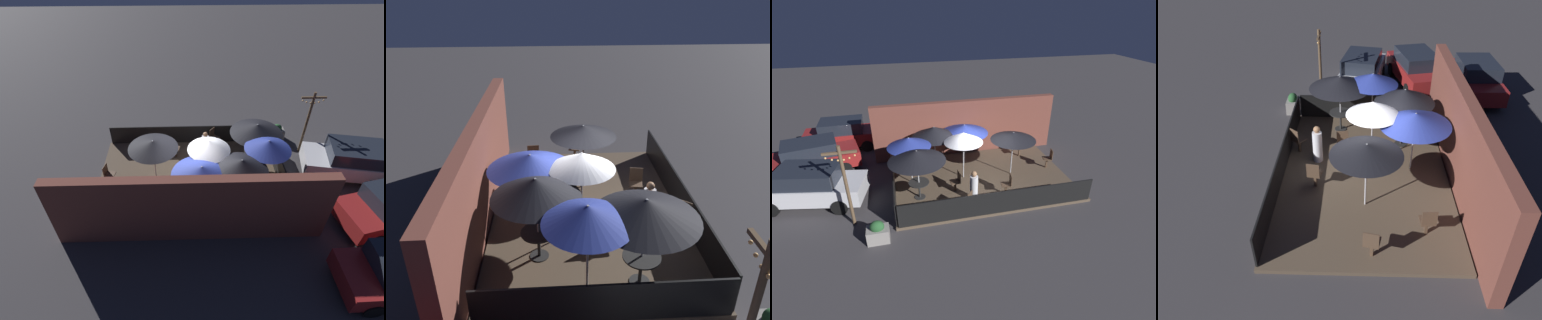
% 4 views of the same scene
% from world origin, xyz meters
% --- Properties ---
extents(ground_plane, '(60.00, 60.00, 0.00)m').
position_xyz_m(ground_plane, '(0.00, 0.00, 0.00)').
color(ground_plane, '#383538').
extents(patio_deck, '(7.90, 5.39, 0.12)m').
position_xyz_m(patio_deck, '(0.00, 0.00, 0.06)').
color(patio_deck, brown).
rests_on(patio_deck, ground_plane).
extents(building_wall, '(9.50, 0.36, 2.91)m').
position_xyz_m(building_wall, '(0.00, 2.92, 1.46)').
color(building_wall, brown).
rests_on(building_wall, ground_plane).
extents(fence_front, '(7.70, 0.05, 0.95)m').
position_xyz_m(fence_front, '(0.00, -2.65, 0.59)').
color(fence_front, black).
rests_on(fence_front, patio_deck).
extents(fence_side_left, '(0.05, 5.19, 0.95)m').
position_xyz_m(fence_side_left, '(-3.90, 0.00, 0.59)').
color(fence_side_left, black).
rests_on(fence_side_left, patio_deck).
extents(patio_umbrella_0, '(2.28, 2.28, 2.17)m').
position_xyz_m(patio_umbrella_0, '(-2.90, -0.92, 2.06)').
color(patio_umbrella_0, '#B2B2B7').
rests_on(patio_umbrella_0, patio_deck).
extents(patio_umbrella_1, '(2.07, 2.07, 2.16)m').
position_xyz_m(patio_umbrella_1, '(-1.89, 1.34, 2.04)').
color(patio_umbrella_1, '#B2B2B7').
rests_on(patio_umbrella_1, patio_deck).
extents(patio_umbrella_2, '(2.27, 2.27, 2.05)m').
position_xyz_m(patio_umbrella_2, '(-0.41, 1.54, 1.97)').
color(patio_umbrella_2, '#B2B2B7').
rests_on(patio_umbrella_2, patio_deck).
extents(patio_umbrella_3, '(1.86, 1.86, 2.21)m').
position_xyz_m(patio_umbrella_3, '(-3.11, 0.28, 2.12)').
color(patio_umbrella_3, '#B2B2B7').
rests_on(patio_umbrella_3, patio_deck).
extents(patio_umbrella_4, '(2.04, 2.04, 2.11)m').
position_xyz_m(patio_umbrella_4, '(1.46, 0.02, 2.04)').
color(patio_umbrella_4, '#B2B2B7').
rests_on(patio_umbrella_4, patio_deck).
extents(patio_umbrella_5, '(1.72, 1.72, 2.23)m').
position_xyz_m(patio_umbrella_5, '(-0.77, 0.23, 2.12)').
color(patio_umbrella_5, '#B2B2B7').
rests_on(patio_umbrella_5, patio_deck).
extents(dining_table_0, '(0.84, 0.84, 0.74)m').
position_xyz_m(dining_table_0, '(-2.90, -0.92, 0.70)').
color(dining_table_0, black).
rests_on(dining_table_0, patio_deck).
extents(dining_table_1, '(0.84, 0.84, 0.73)m').
position_xyz_m(dining_table_1, '(-1.89, 1.34, 0.70)').
color(dining_table_1, black).
rests_on(dining_table_1, patio_deck).
extents(patio_chair_0, '(0.43, 0.43, 0.92)m').
position_xyz_m(patio_chair_0, '(2.64, 1.65, 0.62)').
color(patio_chair_0, '#4C3828').
rests_on(patio_chair_0, patio_deck).
extents(patio_chair_1, '(0.46, 0.46, 0.93)m').
position_xyz_m(patio_chair_1, '(0.71, -1.54, 0.63)').
color(patio_chair_1, '#4C3828').
rests_on(patio_chair_1, patio_deck).
extents(patio_chair_2, '(0.43, 0.43, 0.91)m').
position_xyz_m(patio_chair_2, '(-1.31, -0.77, 0.61)').
color(patio_chair_2, '#4C3828').
rests_on(patio_chair_2, patio_deck).
extents(patio_chair_3, '(0.48, 0.48, 0.94)m').
position_xyz_m(patio_chair_3, '(3.45, 0.16, 0.64)').
color(patio_chair_3, '#4C3828').
rests_on(patio_chair_3, patio_deck).
extents(patio_chair_4, '(0.56, 0.56, 0.95)m').
position_xyz_m(patio_chair_4, '(-1.23, -2.34, 0.65)').
color(patio_chair_4, '#4C3828').
rests_on(patio_chair_4, patio_deck).
extents(patron_0, '(0.37, 0.37, 1.32)m').
position_xyz_m(patron_0, '(-0.76, -1.59, 0.73)').
color(patron_0, silver).
rests_on(patron_0, patio_deck).
extents(light_post, '(1.10, 0.12, 3.23)m').
position_xyz_m(light_post, '(-5.45, -1.89, 1.83)').
color(light_post, brown).
rests_on(light_post, ground_plane).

